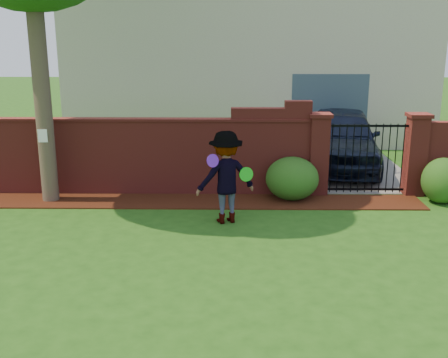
{
  "coord_description": "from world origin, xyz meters",
  "views": [
    {
      "loc": [
        0.42,
        -7.99,
        3.57
      ],
      "look_at": [
        0.28,
        1.4,
        1.05
      ],
      "focal_mm": 43.12,
      "sensor_mm": 36.0,
      "label": 1
    }
  ],
  "objects_px": {
    "man": "(226,178)",
    "frisbee_green": "(246,174)",
    "frisbee_purple": "(213,161)",
    "car": "(342,140)"
  },
  "relations": [
    {
      "from": "car",
      "to": "frisbee_purple",
      "type": "height_order",
      "value": "car"
    },
    {
      "from": "man",
      "to": "frisbee_green",
      "type": "xyz_separation_m",
      "value": [
        0.39,
        -0.02,
        0.07
      ]
    },
    {
      "from": "frisbee_purple",
      "to": "car",
      "type": "bearing_deg",
      "value": 54.61
    },
    {
      "from": "car",
      "to": "frisbee_purple",
      "type": "xyz_separation_m",
      "value": [
        -3.33,
        -4.69,
        0.5
      ]
    },
    {
      "from": "man",
      "to": "frisbee_green",
      "type": "distance_m",
      "value": 0.39
    },
    {
      "from": "car",
      "to": "frisbee_purple",
      "type": "bearing_deg",
      "value": -117.04
    },
    {
      "from": "man",
      "to": "frisbee_purple",
      "type": "bearing_deg",
      "value": 36.17
    },
    {
      "from": "frisbee_purple",
      "to": "man",
      "type": "bearing_deg",
      "value": 54.37
    },
    {
      "from": "frisbee_purple",
      "to": "frisbee_green",
      "type": "height_order",
      "value": "frisbee_purple"
    },
    {
      "from": "frisbee_purple",
      "to": "frisbee_green",
      "type": "distance_m",
      "value": 0.79
    }
  ]
}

